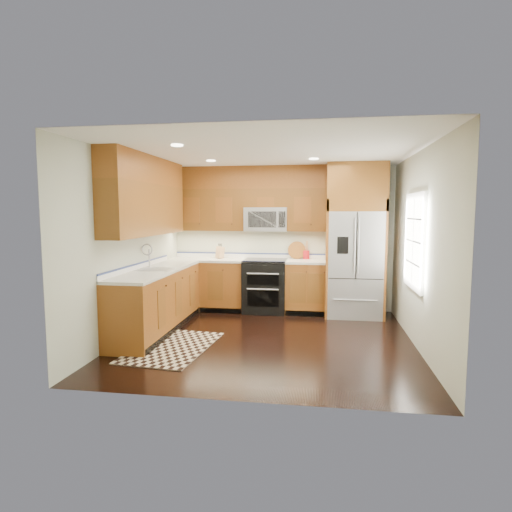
# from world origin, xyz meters

# --- Properties ---
(ground) EXTENTS (4.00, 4.00, 0.00)m
(ground) POSITION_xyz_m (0.00, 0.00, 0.00)
(ground) COLOR black
(ground) RESTS_ON ground
(wall_back) EXTENTS (4.00, 0.02, 2.60)m
(wall_back) POSITION_xyz_m (0.00, 2.00, 1.30)
(wall_back) COLOR #B2B5A3
(wall_back) RESTS_ON ground
(wall_left) EXTENTS (0.02, 4.00, 2.60)m
(wall_left) POSITION_xyz_m (-2.00, 0.00, 1.30)
(wall_left) COLOR #B2B5A3
(wall_left) RESTS_ON ground
(wall_right) EXTENTS (0.02, 4.00, 2.60)m
(wall_right) POSITION_xyz_m (2.00, 0.00, 1.30)
(wall_right) COLOR #B2B5A3
(wall_right) RESTS_ON ground
(window) EXTENTS (0.04, 1.10, 1.30)m
(window) POSITION_xyz_m (1.98, 0.20, 1.40)
(window) COLOR white
(window) RESTS_ON ground
(base_cabinets) EXTENTS (2.85, 3.00, 0.90)m
(base_cabinets) POSITION_xyz_m (-1.23, 0.90, 0.45)
(base_cabinets) COLOR brown
(base_cabinets) RESTS_ON ground
(countertop) EXTENTS (2.86, 3.01, 0.04)m
(countertop) POSITION_xyz_m (-1.09, 1.01, 0.92)
(countertop) COLOR silver
(countertop) RESTS_ON base_cabinets
(upper_cabinets) EXTENTS (2.85, 3.00, 1.15)m
(upper_cabinets) POSITION_xyz_m (-1.15, 1.09, 2.02)
(upper_cabinets) COLOR brown
(upper_cabinets) RESTS_ON ground
(range) EXTENTS (0.76, 0.67, 0.95)m
(range) POSITION_xyz_m (-0.25, 1.67, 0.47)
(range) COLOR black
(range) RESTS_ON ground
(microwave) EXTENTS (0.76, 0.40, 0.42)m
(microwave) POSITION_xyz_m (-0.25, 1.80, 1.66)
(microwave) COLOR #B2B2B7
(microwave) RESTS_ON ground
(refrigerator) EXTENTS (0.98, 0.75, 2.60)m
(refrigerator) POSITION_xyz_m (1.30, 1.63, 1.30)
(refrigerator) COLOR #B2B2B7
(refrigerator) RESTS_ON ground
(sink_faucet) EXTENTS (0.54, 0.44, 0.37)m
(sink_faucet) POSITION_xyz_m (-1.73, 0.23, 0.99)
(sink_faucet) COLOR #B2B2B7
(sink_faucet) RESTS_ON countertop
(rug) EXTENTS (1.06, 1.62, 0.01)m
(rug) POSITION_xyz_m (-1.20, -0.54, 0.01)
(rug) COLOR black
(rug) RESTS_ON ground
(knife_block) EXTENTS (0.14, 0.16, 0.27)m
(knife_block) POSITION_xyz_m (-1.10, 1.79, 1.05)
(knife_block) COLOR tan
(knife_block) RESTS_ON countertop
(utensil_crock) EXTENTS (0.13, 0.13, 0.33)m
(utensil_crock) POSITION_xyz_m (0.47, 1.94, 1.05)
(utensil_crock) COLOR #AE151D
(utensil_crock) RESTS_ON countertop
(cutting_board) EXTENTS (0.35, 0.35, 0.02)m
(cutting_board) POSITION_xyz_m (0.29, 1.94, 0.95)
(cutting_board) COLOR brown
(cutting_board) RESTS_ON countertop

